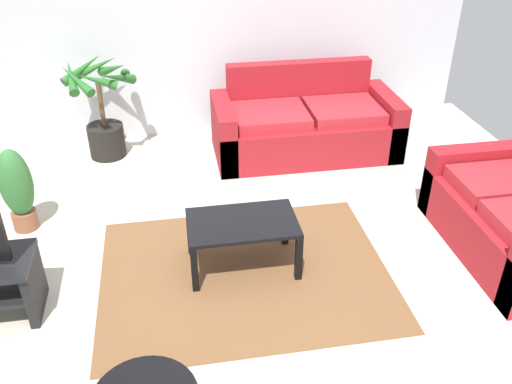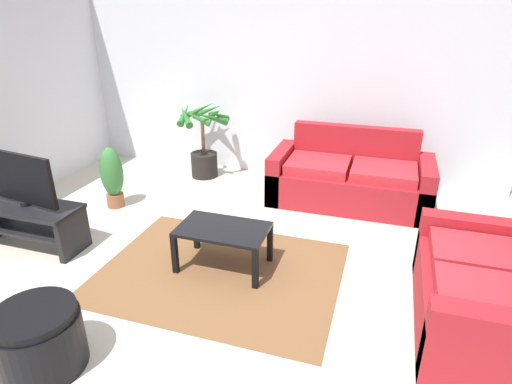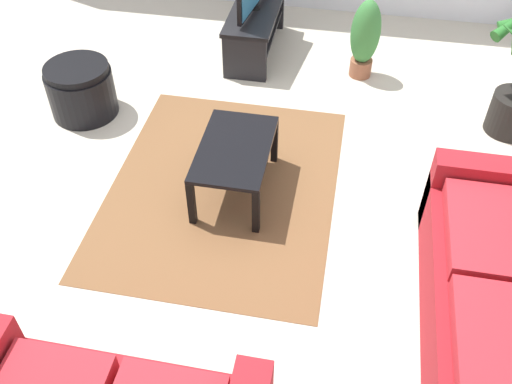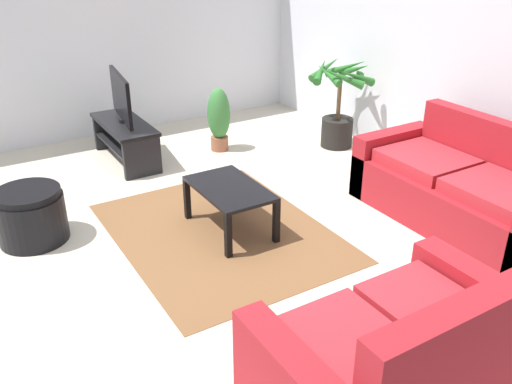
# 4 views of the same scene
# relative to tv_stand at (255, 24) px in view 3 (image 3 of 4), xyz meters

# --- Properties ---
(ground_plane) EXTENTS (6.60, 6.60, 0.00)m
(ground_plane) POSITION_rel_tv_stand_xyz_m (1.94, -0.20, -0.30)
(ground_plane) COLOR beige
(tv_stand) EXTENTS (1.10, 0.45, 0.46)m
(tv_stand) POSITION_rel_tv_stand_xyz_m (0.00, 0.00, 0.00)
(tv_stand) COLOR black
(tv_stand) RESTS_ON ground
(coffee_table) EXTENTS (0.83, 0.51, 0.42)m
(coffee_table) POSITION_rel_tv_stand_xyz_m (2.02, 0.24, 0.05)
(coffee_table) COLOR black
(coffee_table) RESTS_ON ground
(area_rug) EXTENTS (2.20, 1.70, 0.01)m
(area_rug) POSITION_rel_tv_stand_xyz_m (2.02, 0.14, -0.30)
(area_rug) COLOR brown
(area_rug) RESTS_ON ground
(potted_plant_small) EXTENTS (0.27, 0.27, 0.76)m
(potted_plant_small) POSITION_rel_tv_stand_xyz_m (0.24, 1.07, 0.10)
(potted_plant_small) COLOR brown
(potted_plant_small) RESTS_ON ground
(ottoman) EXTENTS (0.57, 0.57, 0.46)m
(ottoman) POSITION_rel_tv_stand_xyz_m (1.30, -1.28, -0.07)
(ottoman) COLOR black
(ottoman) RESTS_ON ground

